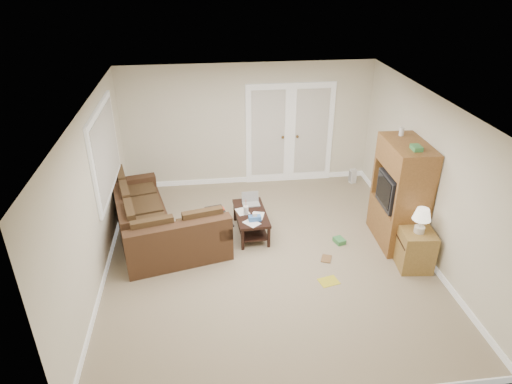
{
  "coord_description": "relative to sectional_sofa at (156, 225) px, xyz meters",
  "views": [
    {
      "loc": [
        -0.92,
        -5.93,
        4.32
      ],
      "look_at": [
        -0.16,
        0.16,
        1.1
      ],
      "focal_mm": 32.0,
      "sensor_mm": 36.0,
      "label": 1
    }
  ],
  "objects": [
    {
      "name": "tv_armoire",
      "position": [
        3.98,
        -0.47,
        0.59
      ],
      "size": [
        0.64,
        1.12,
        1.88
      ],
      "rotation": [
        0.0,
        0.0,
        -0.03
      ],
      "color": "brown",
      "rests_on": "floor"
    },
    {
      "name": "wall_front",
      "position": [
        1.78,
        -3.45,
        0.95
      ],
      "size": [
        5.0,
        0.02,
        2.5
      ],
      "primitive_type": "cube",
      "color": "silver",
      "rests_on": "floor"
    },
    {
      "name": "wall_back",
      "position": [
        1.78,
        2.05,
        0.95
      ],
      "size": [
        5.0,
        0.02,
        2.5
      ],
      "primitive_type": "cube",
      "color": "silver",
      "rests_on": "floor"
    },
    {
      "name": "wall_right",
      "position": [
        4.28,
        -0.7,
        0.95
      ],
      "size": [
        0.02,
        5.5,
        2.5
      ],
      "primitive_type": "cube",
      "color": "silver",
      "rests_on": "floor"
    },
    {
      "name": "wall_left",
      "position": [
        -0.72,
        -0.7,
        0.95
      ],
      "size": [
        0.02,
        5.5,
        2.5
      ],
      "primitive_type": "cube",
      "color": "silver",
      "rests_on": "floor"
    },
    {
      "name": "floor_greenbox",
      "position": [
        3.04,
        -0.46,
        -0.26
      ],
      "size": [
        0.2,
        0.23,
        0.08
      ],
      "primitive_type": "cube",
      "rotation": [
        0.0,
        0.0,
        0.29
      ],
      "color": "#3B8344",
      "rests_on": "floor"
    },
    {
      "name": "floor_magazine",
      "position": [
        2.59,
        -1.44,
        -0.3
      ],
      "size": [
        0.33,
        0.28,
        0.01
      ],
      "primitive_type": "cube",
      "rotation": [
        0.0,
        0.0,
        0.24
      ],
      "color": "gold",
      "rests_on": "floor"
    },
    {
      "name": "space_heater",
      "position": [
        3.96,
        1.71,
        -0.15
      ],
      "size": [
        0.15,
        0.13,
        0.31
      ],
      "primitive_type": "cube",
      "rotation": [
        0.0,
        0.0,
        0.3
      ],
      "color": "silver",
      "rests_on": "floor"
    },
    {
      "name": "baseboards",
      "position": [
        1.78,
        -0.7,
        -0.25
      ],
      "size": [
        5.0,
        5.5,
        0.1
      ],
      "primitive_type": null,
      "color": "white",
      "rests_on": "floor"
    },
    {
      "name": "french_doors",
      "position": [
        2.63,
        2.01,
        0.74
      ],
      "size": [
        1.8,
        0.05,
        2.13
      ],
      "color": "white",
      "rests_on": "floor"
    },
    {
      "name": "sectional_sofa",
      "position": [
        0.0,
        0.0,
        0.0
      ],
      "size": [
        2.17,
        2.6,
        0.77
      ],
      "rotation": [
        0.0,
        0.0,
        0.23
      ],
      "color": "#452C1A",
      "rests_on": "floor"
    },
    {
      "name": "floor",
      "position": [
        1.78,
        -0.7,
        -0.3
      ],
      "size": [
        5.5,
        5.5,
        0.0
      ],
      "primitive_type": "plane",
      "color": "gray",
      "rests_on": "ground"
    },
    {
      "name": "window_left",
      "position": [
        -0.68,
        0.3,
        1.25
      ],
      "size": [
        0.05,
        1.92,
        1.42
      ],
      "color": "white",
      "rests_on": "wall_left"
    },
    {
      "name": "ceiling",
      "position": [
        1.78,
        -0.7,
        2.2
      ],
      "size": [
        5.0,
        5.5,
        0.02
      ],
      "primitive_type": "cube",
      "color": "silver",
      "rests_on": "wall_back"
    },
    {
      "name": "floor_book",
      "position": [
        2.63,
        -0.86,
        -0.29
      ],
      "size": [
        0.22,
        0.25,
        0.02
      ],
      "primitive_type": "imported",
      "rotation": [
        0.0,
        0.0,
        -0.4
      ],
      "color": "brown",
      "rests_on": "floor"
    },
    {
      "name": "coffee_table",
      "position": [
        1.6,
        0.04,
        -0.07
      ],
      "size": [
        0.56,
        1.04,
        0.69
      ],
      "rotation": [
        0.0,
        0.0,
        0.05
      ],
      "color": "black",
      "rests_on": "floor"
    },
    {
      "name": "side_cabinet",
      "position": [
        3.98,
        -1.24,
        0.07
      ],
      "size": [
        0.54,
        0.54,
        1.03
      ],
      "rotation": [
        0.0,
        0.0,
        -0.11
      ],
      "color": "olive",
      "rests_on": "floor"
    }
  ]
}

